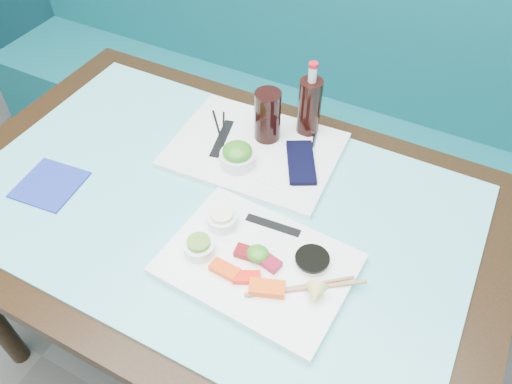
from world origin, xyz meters
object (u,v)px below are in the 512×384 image
at_px(seaweed_bowl, 238,159).
at_px(cola_glass, 268,116).
at_px(serving_tray, 255,150).
at_px(cola_bottle_body, 309,109).
at_px(booth_bench, 327,128).
at_px(blue_napkin, 50,185).
at_px(sashimi_plate, 258,264).
at_px(dining_table, 217,226).

bearing_deg(seaweed_bowl, cola_glass, 81.25).
bearing_deg(serving_tray, cola_bottle_body, 51.19).
relative_size(booth_bench, blue_napkin, 20.22).
bearing_deg(booth_bench, sashimi_plate, -79.34).
bearing_deg(cola_bottle_body, booth_bench, 101.04).
bearing_deg(serving_tray, booth_bench, 87.08).
bearing_deg(blue_napkin, dining_table, 19.55).
xyz_separation_m(booth_bench, cola_glass, (0.01, -0.58, 0.47)).
xyz_separation_m(booth_bench, cola_bottle_body, (0.10, -0.50, 0.47)).
height_order(booth_bench, serving_tray, booth_bench).
bearing_deg(serving_tray, blue_napkin, -142.19).
xyz_separation_m(dining_table, sashimi_plate, (0.18, -0.12, 0.10)).
bearing_deg(seaweed_bowl, booth_bench, 89.39).
relative_size(dining_table, seaweed_bowl, 15.39).
bearing_deg(cola_bottle_body, sashimi_plate, -79.75).
distance_m(serving_tray, cola_glass, 0.10).
distance_m(serving_tray, cola_bottle_body, 0.18).
xyz_separation_m(dining_table, seaweed_bowl, (-0.01, 0.13, 0.13)).
bearing_deg(dining_table, sashimi_plate, -33.37).
height_order(cola_bottle_body, blue_napkin, cola_bottle_body).
bearing_deg(blue_napkin, booth_bench, 67.88).
xyz_separation_m(dining_table, blue_napkin, (-0.40, -0.14, 0.09)).
height_order(serving_tray, cola_bottle_body, cola_bottle_body).
height_order(cola_glass, blue_napkin, cola_glass).
xyz_separation_m(seaweed_bowl, cola_bottle_body, (0.11, 0.21, 0.05)).
height_order(seaweed_bowl, blue_napkin, seaweed_bowl).
distance_m(dining_table, seaweed_bowl, 0.18).
distance_m(sashimi_plate, seaweed_bowl, 0.31).
bearing_deg(serving_tray, seaweed_bowl, -100.74).
relative_size(seaweed_bowl, blue_napkin, 0.61).
height_order(sashimi_plate, seaweed_bowl, seaweed_bowl).
bearing_deg(sashimi_plate, booth_bench, 104.16).
bearing_deg(blue_napkin, cola_bottle_body, 44.08).
bearing_deg(cola_bottle_body, serving_tray, -125.67).
xyz_separation_m(booth_bench, sashimi_plate, (0.18, -0.96, 0.39)).
bearing_deg(blue_napkin, sashimi_plate, 2.25).
relative_size(serving_tray, blue_napkin, 2.94).
bearing_deg(cola_glass, sashimi_plate, -66.18).
relative_size(sashimi_plate, seaweed_bowl, 4.36).
relative_size(booth_bench, sashimi_plate, 7.56).
height_order(cola_glass, cola_bottle_body, cola_bottle_body).
relative_size(booth_bench, serving_tray, 6.88).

